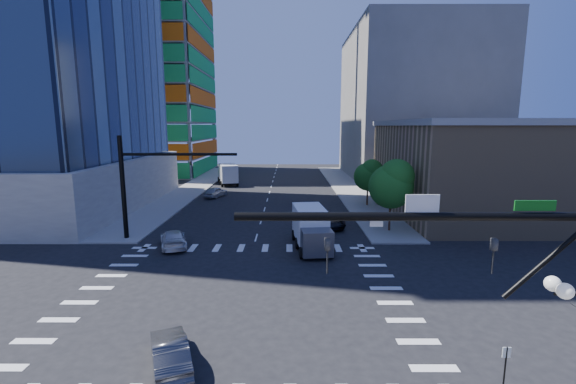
{
  "coord_description": "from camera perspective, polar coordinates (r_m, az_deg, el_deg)",
  "views": [
    {
      "loc": [
        2.96,
        -21.51,
        9.93
      ],
      "look_at": [
        2.88,
        8.0,
        4.87
      ],
      "focal_mm": 24.0,
      "sensor_mm": 36.0,
      "label": 1
    }
  ],
  "objects": [
    {
      "name": "construction_building",
      "position": [
        90.0,
        -20.7,
        18.51
      ],
      "size": [
        25.16,
        34.5,
        70.6
      ],
      "color": "gray",
      "rests_on": "ground"
    },
    {
      "name": "road_markings",
      "position": [
        23.88,
        -7.23,
        -14.92
      ],
      "size": [
        20.0,
        20.0,
        0.01
      ],
      "primitive_type": "cube",
      "color": "silver",
      "rests_on": "ground"
    },
    {
      "name": "commercial_building",
      "position": [
        49.0,
        26.92,
        3.27
      ],
      "size": [
        20.5,
        22.5,
        10.6
      ],
      "color": "#9A8059",
      "rests_on": "ground"
    },
    {
      "name": "box_truck_near",
      "position": [
        31.56,
        3.55,
        -5.93
      ],
      "size": [
        3.24,
        6.37,
        3.21
      ],
      "rotation": [
        0.0,
        0.0,
        0.11
      ],
      "color": "black",
      "rests_on": "ground"
    },
    {
      "name": "box_truck_far",
      "position": [
        67.34,
        -8.94,
        2.47
      ],
      "size": [
        4.59,
        7.27,
        3.54
      ],
      "rotation": [
        0.0,
        0.0,
        3.41
      ],
      "color": "black",
      "rests_on": "ground"
    },
    {
      "name": "signal_mast_se",
      "position": [
        13.53,
        35.67,
        -13.52
      ],
      "size": [
        10.51,
        2.48,
        9.0
      ],
      "color": "black",
      "rests_on": "sidewalk_se"
    },
    {
      "name": "bg_building_ne",
      "position": [
        80.31,
        17.98,
        12.17
      ],
      "size": [
        24.0,
        30.0,
        28.0
      ],
      "primitive_type": "cube",
      "color": "slate",
      "rests_on": "ground"
    },
    {
      "name": "tree_north",
      "position": [
        48.82,
        11.94,
        2.52
      ],
      "size": [
        3.54,
        3.52,
        5.78
      ],
      "color": "#382316",
      "rests_on": "sidewalk_ne"
    },
    {
      "name": "sidewalk_nw",
      "position": [
        64.19,
        -13.8,
        0.61
      ],
      "size": [
        5.0,
        60.0,
        0.15
      ],
      "primitive_type": "cube",
      "color": "gray",
      "rests_on": "ground"
    },
    {
      "name": "signal_mast_nw",
      "position": [
        35.74,
        -21.12,
        1.94
      ],
      "size": [
        10.2,
        0.4,
        9.0
      ],
      "color": "black",
      "rests_on": "sidewalk_nw"
    },
    {
      "name": "car_sb_mid",
      "position": [
        55.37,
        -10.65,
        -0.0
      ],
      "size": [
        3.17,
        4.66,
        1.47
      ],
      "primitive_type": "imported",
      "rotation": [
        0.0,
        0.0,
        2.77
      ],
      "color": "#B7BAC0",
      "rests_on": "ground"
    },
    {
      "name": "car_sb_near",
      "position": [
        33.58,
        -16.64,
        -6.64
      ],
      "size": [
        3.47,
        5.22,
        1.4
      ],
      "primitive_type": "imported",
      "rotation": [
        0.0,
        0.0,
        3.48
      ],
      "color": "silver",
      "rests_on": "ground"
    },
    {
      "name": "no_parking_sign",
      "position": [
        17.02,
        29.47,
        -21.78
      ],
      "size": [
        0.3,
        0.06,
        2.2
      ],
      "color": "black",
      "rests_on": "ground"
    },
    {
      "name": "ground",
      "position": [
        23.88,
        -7.23,
        -14.93
      ],
      "size": [
        160.0,
        160.0,
        0.0
      ],
      "primitive_type": "plane",
      "color": "black",
      "rests_on": "ground"
    },
    {
      "name": "car_sb_cross",
      "position": [
        17.99,
        -17.08,
        -21.74
      ],
      "size": [
        2.84,
        4.27,
        1.33
      ],
      "primitive_type": "imported",
      "rotation": [
        0.0,
        0.0,
        3.53
      ],
      "color": "#414145",
      "rests_on": "ground"
    },
    {
      "name": "tree_south",
      "position": [
        37.09,
        15.26,
        1.25
      ],
      "size": [
        4.16,
        4.16,
        6.82
      ],
      "color": "#382316",
      "rests_on": "sidewalk_ne"
    },
    {
      "name": "sidewalk_ne",
      "position": [
        63.03,
        8.85,
        0.61
      ],
      "size": [
        5.0,
        60.0,
        0.15
      ],
      "primitive_type": "cube",
      "color": "gray",
      "rests_on": "ground"
    },
    {
      "name": "car_nb_far",
      "position": [
        38.73,
        5.31,
        -3.98
      ],
      "size": [
        4.54,
        6.16,
        1.56
      ],
      "primitive_type": "imported",
      "rotation": [
        0.0,
        0.0,
        0.4
      ],
      "color": "black",
      "rests_on": "ground"
    }
  ]
}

